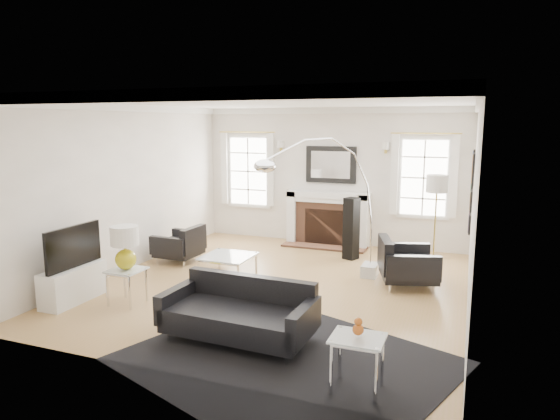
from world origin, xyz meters
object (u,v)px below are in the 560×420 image
at_px(sofa, 240,314).
at_px(armchair_left, 181,245).
at_px(coffee_table, 228,257).
at_px(armchair_right, 404,264).
at_px(gourd_lamp, 125,245).
at_px(fireplace, 328,219).
at_px(arc_floor_lamp, 321,203).

height_order(sofa, armchair_left, sofa).
height_order(sofa, coffee_table, sofa).
bearing_deg(armchair_right, gourd_lamp, -148.12).
bearing_deg(armchair_left, coffee_table, -22.22).
distance_m(armchair_right, coffee_table, 2.82).
bearing_deg(fireplace, coffee_table, -109.73).
distance_m(fireplace, arc_floor_lamp, 2.57).
bearing_deg(sofa, armchair_left, 132.82).
distance_m(armchair_left, arc_floor_lamp, 2.87).
bearing_deg(coffee_table, armchair_right, 10.65).
distance_m(armchair_left, coffee_table, 1.29).
xyz_separation_m(fireplace, gourd_lamp, (-1.68, -4.30, 0.31)).
height_order(fireplace, armchair_right, fireplace).
xyz_separation_m(armchair_right, arc_floor_lamp, (-1.28, -0.27, 0.93)).
height_order(fireplace, arc_floor_lamp, arc_floor_lamp).
relative_size(armchair_right, gourd_lamp, 1.81).
bearing_deg(fireplace, arc_floor_lamp, -77.24).
bearing_deg(armchair_right, arc_floor_lamp, -168.09).
distance_m(armchair_left, armchair_right, 3.96).
bearing_deg(armchair_right, fireplace, 130.50).
bearing_deg(arc_floor_lamp, coffee_table, -170.44).
bearing_deg(armchair_right, armchair_left, -179.53).
xyz_separation_m(armchair_left, arc_floor_lamp, (2.69, -0.24, 0.97)).
distance_m(fireplace, sofa, 4.81).
xyz_separation_m(armchair_right, coffee_table, (-2.77, -0.52, -0.03)).
relative_size(fireplace, armchair_right, 1.54).
xyz_separation_m(coffee_table, gourd_lamp, (-0.73, -1.65, 0.53)).
bearing_deg(armchair_left, armchair_right, 0.47).
xyz_separation_m(sofa, armchair_right, (1.53, 2.66, 0.03)).
height_order(sofa, arc_floor_lamp, arc_floor_lamp).
relative_size(coffee_table, gourd_lamp, 1.28).
xyz_separation_m(armchair_left, coffee_table, (1.19, -0.49, 0.01)).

